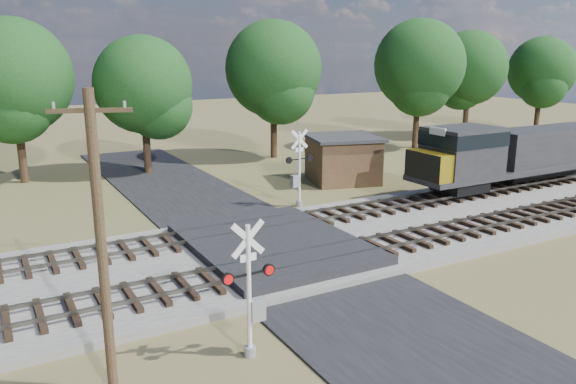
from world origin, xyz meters
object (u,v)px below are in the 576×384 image
crossing_signal_near (252,301)px  equipment_shed (343,159)px  crossing_signal_far (298,175)px  utility_pole (101,240)px

crossing_signal_near → equipment_shed: bearing=46.6°
equipment_shed → crossing_signal_far: bearing=-130.0°
crossing_signal_near → equipment_shed: crossing_signal_near is taller
crossing_signal_far → equipment_shed: size_ratio=0.79×
crossing_signal_near → crossing_signal_far: bearing=52.8°
utility_pole → equipment_shed: utility_pole is taller
crossing_signal_near → equipment_shed: 23.68m
equipment_shed → utility_pole: bearing=-122.6°
crossing_signal_far → equipment_shed: crossing_signal_far is taller
crossing_signal_near → crossing_signal_far: crossing_signal_far is taller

